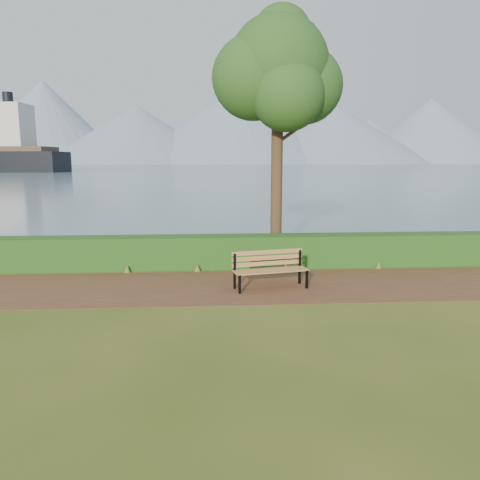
{
  "coord_description": "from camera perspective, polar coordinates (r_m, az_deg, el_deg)",
  "views": [
    {
      "loc": [
        -0.74,
        -11.78,
        3.34
      ],
      "look_at": [
        0.13,
        1.2,
        1.1
      ],
      "focal_mm": 35.0,
      "sensor_mm": 36.0,
      "label": 1
    }
  ],
  "objects": [
    {
      "name": "hedge",
      "position": [
        14.67,
        -0.88,
        -1.39
      ],
      "size": [
        32.0,
        0.85,
        1.0
      ],
      "primitive_type": "cube",
      "color": "#1A4413",
      "rests_on": "ground"
    },
    {
      "name": "ground",
      "position": [
        12.26,
        -0.24,
        -6.03
      ],
      "size": [
        140.0,
        140.0,
        0.0
      ],
      "primitive_type": "plane",
      "color": "#414E16",
      "rests_on": "ground"
    },
    {
      "name": "path",
      "position": [
        12.55,
        -0.33,
        -5.64
      ],
      "size": [
        40.0,
        3.4,
        0.01
      ],
      "primitive_type": "cube",
      "color": "#592C1E",
      "rests_on": "ground"
    },
    {
      "name": "bench",
      "position": [
        12.3,
        3.63,
        -3.28
      ],
      "size": [
        2.04,
        0.98,
        0.98
      ],
      "rotation": [
        0.0,
        0.0,
        0.21
      ],
      "color": "black",
      "rests_on": "ground"
    },
    {
      "name": "water",
      "position": [
        271.8,
        -3.75,
        9.03
      ],
      "size": [
        700.0,
        510.0,
        0.0
      ],
      "primitive_type": "cube",
      "color": "#405A67",
      "rests_on": "ground"
    },
    {
      "name": "mountains",
      "position": [
        418.62,
        -5.14,
        13.06
      ],
      "size": [
        585.0,
        190.0,
        70.0
      ],
      "color": "gray",
      "rests_on": "ground"
    },
    {
      "name": "tree",
      "position": [
        15.79,
        4.62,
        19.68
      ],
      "size": [
        4.23,
        3.5,
        8.16
      ],
      "rotation": [
        0.0,
        0.0,
        -0.15
      ],
      "color": "#341F15",
      "rests_on": "ground"
    }
  ]
}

